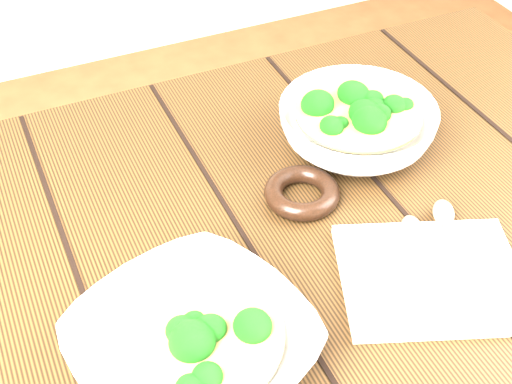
% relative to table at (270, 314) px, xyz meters
% --- Properties ---
extents(table, '(1.20, 0.80, 0.75)m').
position_rel_table_xyz_m(table, '(0.00, 0.00, 0.00)').
color(table, '#3A2510').
rests_on(table, ground).
extents(soup_bowl_front, '(0.29, 0.29, 0.07)m').
position_rel_table_xyz_m(soup_bowl_front, '(-0.14, -0.11, 0.15)').
color(soup_bowl_front, silver).
rests_on(soup_bowl_front, table).
extents(soup_bowl_back, '(0.27, 0.27, 0.08)m').
position_rel_table_xyz_m(soup_bowl_back, '(0.19, 0.13, 0.16)').
color(soup_bowl_back, silver).
rests_on(soup_bowl_back, table).
extents(trivet, '(0.12, 0.12, 0.02)m').
position_rel_table_xyz_m(trivet, '(0.07, 0.07, 0.13)').
color(trivet, black).
rests_on(trivet, table).
extents(napkin, '(0.25, 0.23, 0.01)m').
position_rel_table_xyz_m(napkin, '(0.15, -0.12, 0.13)').
color(napkin, beige).
rests_on(napkin, table).
extents(spoon_left, '(0.09, 0.16, 0.01)m').
position_rel_table_xyz_m(spoon_left, '(0.15, -0.08, 0.13)').
color(spoon_left, '#AEAB9A').
rests_on(spoon_left, napkin).
extents(spoon_right, '(0.11, 0.15, 0.01)m').
position_rel_table_xyz_m(spoon_right, '(0.20, -0.07, 0.13)').
color(spoon_right, '#AEAB9A').
rests_on(spoon_right, napkin).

